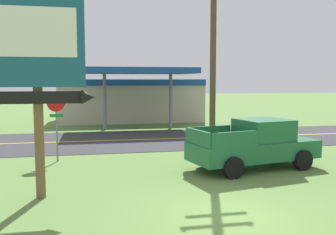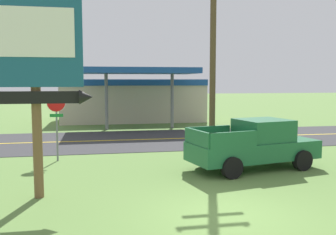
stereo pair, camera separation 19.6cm
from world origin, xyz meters
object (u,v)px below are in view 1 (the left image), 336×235
Objects in this scene: gas_station at (131,99)px; pickup_green_parked_on_lawn at (255,145)px; motel_sign at (38,62)px; utility_pole at (213,54)px; stop_sign at (56,115)px.

gas_station is 19.36m from pickup_green_parked_on_lawn.
motel_sign is at bearing -102.52° from gas_station.
utility_pole is 1.59× the size of pickup_green_parked_on_lawn.
utility_pole is at bearing -83.90° from gas_station.
pickup_green_parked_on_lawn is at bearing -80.94° from gas_station.
gas_station is at bearing 73.38° from stop_sign.
gas_station is at bearing 96.10° from utility_pole.
stop_sign reaches higher than pickup_green_parked_on_lawn.
motel_sign reaches higher than pickup_green_parked_on_lawn.
pickup_green_parked_on_lawn is at bearing -20.70° from stop_sign.
utility_pole is at bearing 32.75° from motel_sign.
gas_station reaches higher than stop_sign.
motel_sign is 7.90m from utility_pole.
stop_sign is 7.24m from utility_pole.
pickup_green_parked_on_lawn is (3.04, -19.09, -0.98)m from gas_station.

